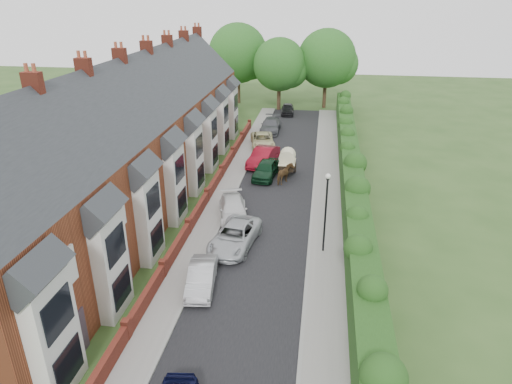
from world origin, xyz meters
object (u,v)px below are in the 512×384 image
(car_green, at_px, (266,169))
(horse, at_px, (285,174))
(horse_cart, at_px, (287,160))
(car_black, at_px, (288,109))
(car_silver_b, at_px, (235,236))
(car_white, at_px, (233,210))
(car_silver_a, at_px, (201,277))
(car_grey, at_px, (271,125))
(car_beige, at_px, (263,140))
(car_red, at_px, (263,157))
(lamppost, at_px, (326,203))

(car_green, xyz_separation_m, horse, (1.73, -1.11, 0.06))
(horse_cart, bearing_deg, car_black, 94.70)
(car_silver_b, distance_m, horse_cart, 12.80)
(car_silver_b, bearing_deg, horse_cart, 88.24)
(car_white, distance_m, horse, 7.46)
(car_silver_a, bearing_deg, horse_cart, 72.22)
(car_green, height_order, car_grey, car_grey)
(car_beige, bearing_deg, car_grey, 76.70)
(car_silver_a, height_order, car_beige, car_beige)
(car_red, bearing_deg, horse, -47.50)
(horse_cart, bearing_deg, car_silver_b, -99.83)
(car_grey, relative_size, horse_cart, 1.59)
(car_red, relative_size, car_grey, 0.95)
(lamppost, bearing_deg, car_silver_a, -144.29)
(lamppost, xyz_separation_m, car_silver_b, (-5.45, -0.07, -2.59))
(car_beige, bearing_deg, car_white, -101.08)
(horse, bearing_deg, car_green, -11.26)
(car_grey, relative_size, car_black, 1.29)
(horse, bearing_deg, horse_cart, -68.44)
(car_white, bearing_deg, car_silver_b, -92.43)
(car_silver_a, height_order, car_green, car_green)
(lamppost, height_order, car_red, lamppost)
(car_grey, xyz_separation_m, horse, (2.95, -14.93, 0.06))
(horse_cart, bearing_deg, horse, -90.00)
(car_green, xyz_separation_m, car_beige, (-1.40, 8.21, -0.05))
(car_silver_b, xyz_separation_m, car_red, (-0.17, 14.63, 0.09))
(car_beige, bearing_deg, car_silver_a, -101.50)
(car_red, xyz_separation_m, horse, (2.36, -4.09, 0.00))
(car_green, xyz_separation_m, horse_cart, (1.73, 0.94, 0.58))
(car_silver_b, height_order, car_white, car_silver_b)
(car_beige, height_order, car_black, car_beige)
(car_green, distance_m, horse_cart, 2.05)
(car_black, bearing_deg, car_white, -96.00)
(car_white, relative_size, car_beige, 0.94)
(car_green, height_order, car_black, car_green)
(horse, bearing_deg, car_grey, -57.26)
(car_grey, bearing_deg, lamppost, -76.43)
(car_green, bearing_deg, car_black, 96.42)
(car_silver_b, bearing_deg, car_white, 110.63)
(car_black, bearing_deg, lamppost, -85.06)
(car_silver_a, bearing_deg, car_beige, 82.57)
(car_silver_b, relative_size, horse_cart, 1.58)
(car_black, bearing_deg, car_beige, -99.35)
(horse_cart, bearing_deg, car_green, -151.46)
(car_silver_b, bearing_deg, car_beige, 100.79)
(car_silver_a, bearing_deg, lamppost, 28.27)
(car_white, bearing_deg, lamppost, -45.14)
(car_silver_a, bearing_deg, car_green, 77.62)
(car_silver_a, bearing_deg, car_black, 80.47)
(car_white, bearing_deg, car_beige, 75.42)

